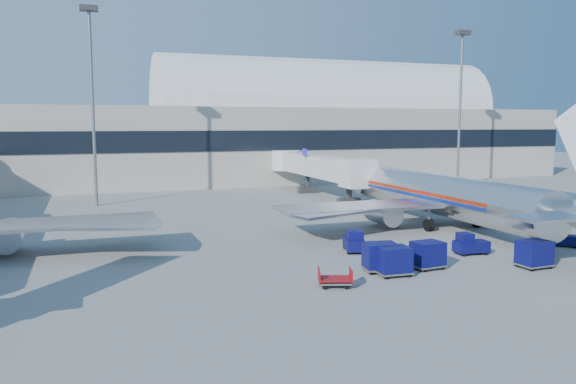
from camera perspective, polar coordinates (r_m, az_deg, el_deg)
name	(u,v)px	position (r m, az deg, el deg)	size (l,w,h in m)	color
ground	(373,245)	(44.68, 8.67, -5.37)	(260.00, 260.00, 0.00)	gray
terminal	(133,136)	(94.60, -15.43, 5.51)	(170.00, 28.15, 21.00)	#B2AA9E
airliner_main	(448,196)	(53.23, 15.90, -0.38)	(32.00, 37.26, 12.07)	silver
jetbridge_near	(314,166)	(75.00, 2.62, 2.69)	(4.40, 27.50, 6.25)	silver
mast_west	(92,77)	(68.55, -19.33, 11.01)	(2.00, 1.20, 22.60)	slate
mast_east	(461,86)	(85.39, 17.14, 10.21)	(2.00, 1.20, 22.60)	slate
barrier_near	(536,222)	(56.77, 23.89, -2.80)	(3.00, 0.55, 0.90)	#9E9E96
barrier_mid	(564,220)	(59.08, 26.21, -2.56)	(3.00, 0.55, 0.90)	#9E9E96
tug_lead	(470,244)	(43.15, 18.00, -5.09)	(2.55, 1.45, 1.60)	#0A0B4B
tug_right	(566,238)	(48.75, 26.42, -4.21)	(2.26, 2.39, 1.44)	#0A0B4B
tug_left	(354,242)	(42.13, 6.71, -5.02)	(1.97, 2.84, 1.68)	#0A0B4B
cart_train_a	(428,254)	(38.09, 14.00, -6.16)	(2.19, 1.75, 1.81)	#0A0B4B
cart_train_b	(380,256)	(36.72, 9.36, -6.47)	(2.35, 1.93, 1.88)	#0A0B4B
cart_train_c	(393,260)	(35.92, 10.66, -6.83)	(2.17, 1.70, 1.84)	#0A0B4B
cart_solo_near	(534,253)	(40.56, 23.73, -5.73)	(2.16, 1.69, 1.84)	#0A0B4B
cart_open_red	(335,280)	(33.24, 4.83, -8.95)	(2.29, 1.93, 0.52)	slate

